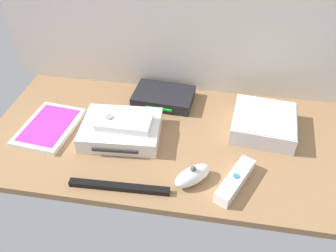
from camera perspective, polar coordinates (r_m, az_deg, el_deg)
name	(u,v)px	position (r cm, az deg, el deg)	size (l,w,h in cm)	color
ground_plane	(168,140)	(94.79, 0.00, -2.29)	(100.00, 48.00, 2.00)	#936D47
game_console	(121,130)	(93.91, -7.82, -0.62)	(22.07, 17.62, 4.40)	white
mini_computer	(264,123)	(98.26, 15.70, 0.53)	(18.62, 18.62, 5.30)	silver
game_case	(49,127)	(101.88, -19.24, -0.12)	(15.45, 20.28, 1.56)	white
network_router	(164,97)	(105.88, -0.74, 4.89)	(18.81, 13.29, 3.40)	black
remote_wand	(235,181)	(82.83, 11.15, -8.96)	(9.61, 14.91, 3.40)	white
remote_nunchuk	(193,175)	(81.86, 4.14, -8.25)	(10.22, 10.14, 5.10)	white
remote_classic_pad	(124,122)	(91.34, -7.34, 0.69)	(14.40, 8.00, 2.40)	white
sensor_bar	(119,187)	(81.96, -8.16, -10.05)	(24.00, 1.80, 1.40)	black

